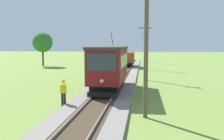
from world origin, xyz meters
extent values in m
cube|color=maroon|center=(0.00, 19.90, 2.30)|extent=(2.50, 8.00, 2.60)
cube|color=#383333|center=(0.00, 19.90, 3.71)|extent=(2.60, 8.32, 0.22)
cube|color=black|center=(0.00, 19.90, 0.72)|extent=(2.10, 7.04, 0.44)
cube|color=#2D3842|center=(0.00, 15.88, 2.77)|extent=(2.10, 0.03, 1.25)
cube|color=#2D3842|center=(1.26, 19.90, 2.66)|extent=(0.02, 6.72, 1.04)
sphere|color=#F4EAB2|center=(0.00, 15.84, 1.45)|extent=(0.28, 0.28, 0.28)
cylinder|color=black|center=(0.00, 21.50, 4.52)|extent=(0.05, 1.67, 1.19)
cube|color=black|center=(0.00, 15.70, 0.50)|extent=(2.00, 0.36, 0.32)
cylinder|color=black|center=(0.00, 17.66, 0.72)|extent=(1.54, 0.80, 0.80)
cylinder|color=black|center=(0.00, 22.14, 0.72)|extent=(1.54, 0.80, 0.80)
cube|color=#93471E|center=(0.00, 42.24, 1.78)|extent=(2.40, 5.20, 1.70)
cube|color=black|center=(0.00, 42.24, 0.70)|extent=(2.02, 4.78, 0.38)
cylinder|color=black|center=(0.00, 40.68, 0.70)|extent=(1.54, 0.76, 0.76)
cylinder|color=black|center=(0.00, 43.80, 0.70)|extent=(1.54, 0.76, 0.76)
cylinder|color=brown|center=(3.03, 12.30, 4.09)|extent=(0.24, 0.24, 8.17)
cylinder|color=brown|center=(3.03, 26.82, 3.30)|extent=(0.24, 0.36, 6.61)
cube|color=brown|center=(3.03, 26.82, 5.81)|extent=(1.40, 0.10, 0.10)
cylinder|color=silver|center=(2.48, 26.82, 5.91)|extent=(0.08, 0.08, 0.10)
cylinder|color=silver|center=(3.58, 26.82, 5.91)|extent=(0.08, 0.08, 0.10)
cylinder|color=brown|center=(3.03, 39.23, 3.74)|extent=(0.24, 0.48, 7.48)
cube|color=brown|center=(3.03, 39.23, 6.58)|extent=(1.40, 0.10, 0.10)
cylinder|color=silver|center=(2.48, 39.23, 6.68)|extent=(0.08, 0.08, 0.10)
cylinder|color=silver|center=(3.58, 39.23, 6.68)|extent=(0.08, 0.08, 0.10)
cylinder|color=brown|center=(3.03, 53.62, 3.63)|extent=(0.24, 0.52, 7.27)
cube|color=brown|center=(3.03, 53.62, 6.39)|extent=(1.40, 0.10, 0.10)
cylinder|color=silver|center=(2.48, 53.62, 6.49)|extent=(0.08, 0.08, 0.10)
cylinder|color=silver|center=(3.58, 53.62, 6.49)|extent=(0.08, 0.08, 0.10)
cylinder|color=brown|center=(3.03, 65.93, 3.42)|extent=(0.24, 0.45, 6.85)
cube|color=brown|center=(3.03, 65.93, 6.02)|extent=(1.40, 0.10, 0.10)
cylinder|color=silver|center=(2.48, 65.93, 6.12)|extent=(0.08, 0.08, 0.10)
cylinder|color=silver|center=(3.58, 65.93, 6.12)|extent=(0.08, 0.08, 0.10)
cone|color=gray|center=(-4.24, 41.18, 0.40)|extent=(2.40, 2.40, 0.81)
cylinder|color=black|center=(-2.19, 14.22, 0.43)|extent=(0.15, 0.15, 0.86)
cylinder|color=black|center=(-2.34, 14.19, 0.43)|extent=(0.15, 0.15, 0.86)
cube|color=yellow|center=(-2.26, 14.20, 1.15)|extent=(0.42, 0.32, 0.58)
sphere|color=beige|center=(-2.26, 14.20, 1.58)|extent=(0.22, 0.22, 0.22)
sphere|color=yellow|center=(-2.26, 14.20, 1.68)|extent=(0.21, 0.21, 0.21)
cylinder|color=#4C3823|center=(-15.61, 42.59, 1.50)|extent=(0.32, 0.32, 2.99)
sphere|color=#2D6B28|center=(-15.61, 42.59, 4.37)|extent=(3.66, 3.66, 3.66)
camera|label=1|loc=(2.91, -1.13, 4.03)|focal=39.62mm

